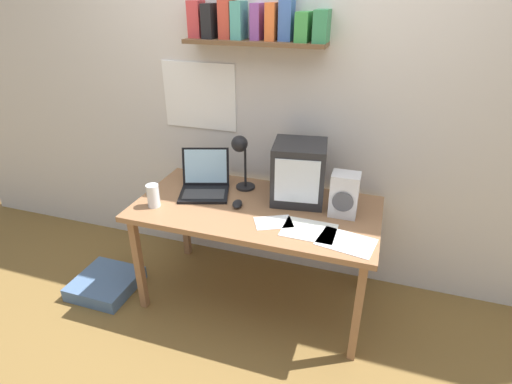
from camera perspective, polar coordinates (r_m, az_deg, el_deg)
ground_plane at (r=2.89m, az=0.00°, el=-14.65°), size 12.00×12.00×0.00m
back_wall at (r=2.69m, az=3.17°, el=13.82°), size 5.60×0.24×2.60m
corner_desk at (r=2.50m, az=0.00°, el=-3.29°), size 1.50×0.77×0.72m
crt_monitor at (r=2.49m, az=6.16°, el=2.82°), size 0.36×0.35×0.38m
laptop at (r=2.65m, az=-7.32°, el=1.47°), size 0.39×0.39×0.26m
desk_lamp at (r=2.56m, az=-2.18°, el=5.68°), size 0.13×0.18×0.39m
juice_glass at (r=2.52m, az=-14.46°, el=-0.66°), size 0.08×0.08×0.14m
space_heater at (r=2.38m, az=12.50°, el=-0.37°), size 0.16×0.14×0.26m
computer_mouse at (r=2.47m, az=-2.69°, el=-1.70°), size 0.08×0.11×0.03m
loose_paper_near_monitor at (r=2.25m, az=7.58°, el=-5.40°), size 0.30×0.23×0.00m
printed_handout at (r=2.30m, az=2.53°, el=-4.36°), size 0.26×0.22×0.00m
loose_paper_near_laptop at (r=2.19m, az=12.75°, el=-6.98°), size 0.33×0.25×0.00m
floor_cushion at (r=3.11m, az=-20.65°, el=-12.14°), size 0.41×0.41×0.10m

